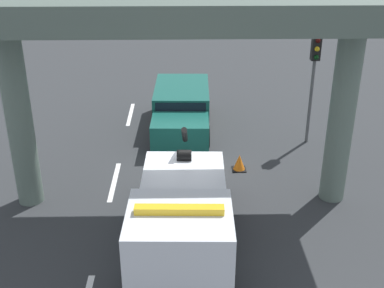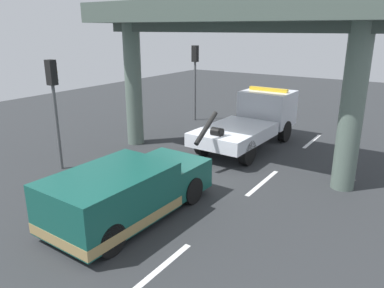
% 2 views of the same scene
% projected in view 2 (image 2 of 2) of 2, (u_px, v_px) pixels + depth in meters
% --- Properties ---
extents(ground_plane, '(60.00, 40.00, 0.10)m').
position_uv_depth(ground_plane, '(208.00, 171.00, 14.25)').
color(ground_plane, '#2D3033').
extents(lane_stripe_west, '(2.60, 0.16, 0.01)m').
position_uv_depth(lane_stripe_west, '(156.00, 272.00, 8.28)').
color(lane_stripe_west, silver).
rests_on(lane_stripe_west, ground).
extents(lane_stripe_mid, '(2.60, 0.16, 0.01)m').
position_uv_depth(lane_stripe_mid, '(263.00, 183.00, 13.05)').
color(lane_stripe_mid, silver).
rests_on(lane_stripe_mid, ground).
extents(lane_stripe_east, '(2.60, 0.16, 0.01)m').
position_uv_depth(lane_stripe_east, '(312.00, 141.00, 17.83)').
color(lane_stripe_east, silver).
rests_on(lane_stripe_east, ground).
extents(tow_truck_white, '(7.28, 2.57, 2.46)m').
position_uv_depth(tow_truck_white, '(254.00, 119.00, 17.11)').
color(tow_truck_white, silver).
rests_on(tow_truck_white, ground).
extents(towed_van_green, '(5.25, 2.34, 1.58)m').
position_uv_depth(towed_van_green, '(126.00, 193.00, 10.40)').
color(towed_van_green, '#145147').
rests_on(towed_van_green, ground).
extents(overpass_structure, '(3.60, 11.33, 6.18)m').
position_uv_depth(overpass_structure, '(226.00, 26.00, 13.53)').
color(overpass_structure, '#596B60').
rests_on(overpass_structure, ground).
extents(traffic_light_near, '(0.39, 0.32, 4.14)m').
position_uv_depth(traffic_light_near, '(54.00, 91.00, 13.49)').
color(traffic_light_near, '#515456').
rests_on(traffic_light_near, ground).
extents(traffic_light_far, '(0.39, 0.32, 4.28)m').
position_uv_depth(traffic_light_far, '(195.00, 66.00, 21.02)').
color(traffic_light_far, '#515456').
rests_on(traffic_light_far, ground).
extents(traffic_cone_orange, '(0.47, 0.47, 0.56)m').
position_uv_depth(traffic_cone_orange, '(156.00, 159.00, 14.59)').
color(traffic_cone_orange, orange).
rests_on(traffic_cone_orange, ground).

